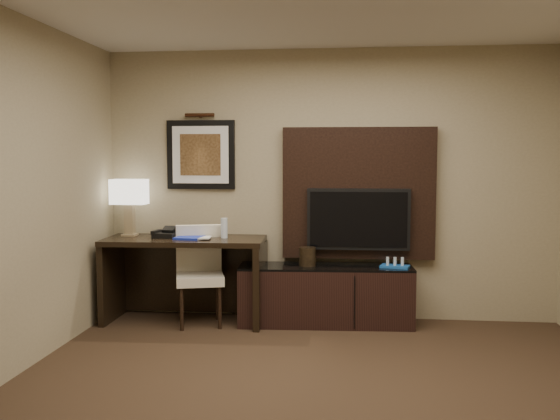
# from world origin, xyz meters

# --- Properties ---
(floor) EXTENTS (4.50, 5.00, 0.01)m
(floor) POSITION_xyz_m (0.00, 0.00, -0.01)
(floor) COLOR #312116
(floor) RESTS_ON ground
(wall_back) EXTENTS (4.50, 0.01, 2.70)m
(wall_back) POSITION_xyz_m (0.00, 2.50, 1.35)
(wall_back) COLOR #998A67
(wall_back) RESTS_ON floor
(wall_front) EXTENTS (4.50, 0.01, 2.70)m
(wall_front) POSITION_xyz_m (0.00, -2.50, 1.35)
(wall_front) COLOR #998A67
(wall_front) RESTS_ON floor
(desk) EXTENTS (1.58, 0.72, 0.84)m
(desk) POSITION_xyz_m (-1.39, 2.15, 0.42)
(desk) COLOR black
(desk) RESTS_ON floor
(credenza) EXTENTS (1.69, 0.55, 0.58)m
(credenza) POSITION_xyz_m (-0.01, 2.20, 0.29)
(credenza) COLOR black
(credenza) RESTS_ON floor
(tv_wall_panel) EXTENTS (1.50, 0.12, 1.30)m
(tv_wall_panel) POSITION_xyz_m (0.30, 2.44, 1.27)
(tv_wall_panel) COLOR black
(tv_wall_panel) RESTS_ON wall_back
(tv) EXTENTS (1.00, 0.08, 0.60)m
(tv) POSITION_xyz_m (0.30, 2.34, 1.02)
(tv) COLOR black
(tv) RESTS_ON tv_wall_panel
(artwork) EXTENTS (0.70, 0.04, 0.70)m
(artwork) POSITION_xyz_m (-1.30, 2.48, 1.65)
(artwork) COLOR black
(artwork) RESTS_ON wall_back
(picture_light) EXTENTS (0.04, 0.04, 0.30)m
(picture_light) POSITION_xyz_m (-1.30, 2.44, 2.05)
(picture_light) COLOR #432415
(picture_light) RESTS_ON wall_back
(desk_chair) EXTENTS (0.57, 0.62, 0.93)m
(desk_chair) POSITION_xyz_m (-1.22, 2.04, 0.47)
(desk_chair) COLOR #EBE1C5
(desk_chair) RESTS_ON floor
(table_lamp) EXTENTS (0.35, 0.23, 0.54)m
(table_lamp) POSITION_xyz_m (-1.99, 2.27, 1.11)
(table_lamp) COLOR #9C8661
(table_lamp) RESTS_ON desk
(desk_phone) EXTENTS (0.24, 0.22, 0.11)m
(desk_phone) POSITION_xyz_m (-1.59, 2.16, 0.89)
(desk_phone) COLOR black
(desk_phone) RESTS_ON desk
(blue_folder) EXTENTS (0.29, 0.36, 0.02)m
(blue_folder) POSITION_xyz_m (-1.33, 2.14, 0.85)
(blue_folder) COLOR #1A2BAA
(blue_folder) RESTS_ON desk
(book) EXTENTS (0.16, 0.04, 0.22)m
(book) POSITION_xyz_m (-1.28, 2.08, 0.94)
(book) COLOR #B7A390
(book) RESTS_ON desk
(water_bottle) EXTENTS (0.08, 0.08, 0.20)m
(water_bottle) POSITION_xyz_m (-1.01, 2.19, 0.93)
(water_bottle) COLOR silver
(water_bottle) RESTS_ON desk
(ice_bucket) EXTENTS (0.17, 0.17, 0.18)m
(ice_bucket) POSITION_xyz_m (-0.19, 2.19, 0.67)
(ice_bucket) COLOR black
(ice_bucket) RESTS_ON credenza
(minibar_tray) EXTENTS (0.30, 0.22, 0.10)m
(minibar_tray) POSITION_xyz_m (0.65, 2.19, 0.62)
(minibar_tray) COLOR #1955A6
(minibar_tray) RESTS_ON credenza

